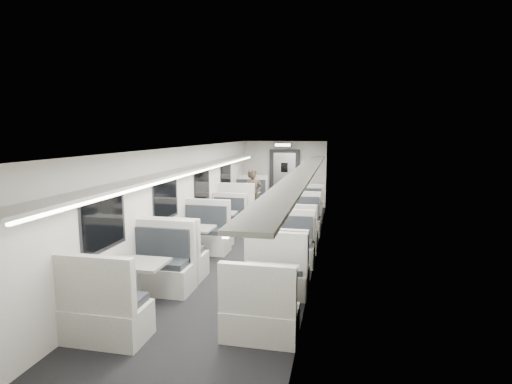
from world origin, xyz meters
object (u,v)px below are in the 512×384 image
at_px(booth_right_a, 306,211).
at_px(passenger, 253,195).
at_px(booth_left_a, 244,205).
at_px(booth_left_b, 221,225).
at_px(exit_sign, 283,145).
at_px(booth_left_c, 192,245).
at_px(booth_right_d, 270,291).
at_px(booth_left_d, 136,286).
at_px(booth_right_b, 298,227).
at_px(booth_right_c, 284,258).
at_px(vestibule_door, 284,179).

distance_m(booth_right_a, passenger, 1.67).
relative_size(booth_left_a, booth_left_b, 1.20).
xyz_separation_m(booth_left_b, exit_sign, (1.00, 4.27, 1.93)).
distance_m(booth_left_c, booth_right_d, 2.81).
bearing_deg(booth_right_d, booth_left_b, 116.42).
height_order(booth_left_d, booth_right_b, booth_left_d).
bearing_deg(booth_right_c, booth_left_c, 167.86).
relative_size(booth_right_c, exit_sign, 3.40).
xyz_separation_m(booth_left_c, booth_left_d, (0.00, -2.34, 0.01)).
xyz_separation_m(booth_left_a, booth_left_d, (0.00, -6.94, -0.01)).
relative_size(booth_right_c, vestibule_door, 1.01).
xyz_separation_m(booth_left_a, booth_left_c, (0.00, -4.61, -0.02)).
distance_m(booth_right_d, passenger, 6.37).
relative_size(booth_left_b, booth_right_c, 0.93).
bearing_deg(booth_right_b, booth_left_b, -179.21).
relative_size(booth_right_a, booth_right_d, 0.97).
distance_m(booth_right_b, booth_right_d, 4.05).
bearing_deg(booth_right_a, booth_left_a, 171.32).
xyz_separation_m(booth_right_a, exit_sign, (-1.00, 2.02, 1.93)).
bearing_deg(passenger, booth_right_b, -72.29).
distance_m(booth_right_b, passenger, 2.68).
relative_size(booth_left_b, exit_sign, 3.16).
distance_m(booth_left_d, booth_right_c, 2.76).
bearing_deg(exit_sign, booth_left_d, -96.59).
height_order(booth_left_b, booth_right_c, booth_right_c).
bearing_deg(booth_right_a, booth_left_d, -106.76).
bearing_deg(exit_sign, booth_left_b, -103.17).
distance_m(booth_left_b, booth_right_a, 3.01).
height_order(booth_left_c, passenger, passenger).
xyz_separation_m(booth_left_d, vestibule_door, (1.00, 9.15, 0.63)).
xyz_separation_m(booth_left_d, booth_right_b, (2.00, 4.41, -0.03)).
xyz_separation_m(booth_left_a, booth_left_b, (0.00, -2.56, -0.07)).
xyz_separation_m(booth_right_b, booth_right_d, (0.00, -4.05, -0.02)).
distance_m(booth_left_b, booth_left_c, 2.05).
bearing_deg(booth_left_b, exit_sign, 76.83).
height_order(booth_right_b, passenger, passenger).
bearing_deg(booth_left_d, passenger, 86.53).
xyz_separation_m(booth_left_c, booth_right_c, (2.00, -0.43, -0.02)).
bearing_deg(booth_right_d, booth_right_b, 90.00).
height_order(booth_right_b, vestibule_door, vestibule_door).
relative_size(booth_left_c, booth_right_b, 1.05).
height_order(booth_left_c, booth_right_c, booth_left_c).
distance_m(booth_right_d, vestibule_door, 8.87).
height_order(booth_right_c, passenger, passenger).
relative_size(booth_left_c, booth_left_d, 0.98).
relative_size(booth_left_d, booth_right_d, 1.11).
relative_size(booth_right_a, booth_right_c, 0.94).
bearing_deg(booth_left_b, booth_right_c, -51.10).
height_order(booth_left_a, booth_right_b, booth_left_a).
bearing_deg(booth_left_d, booth_left_a, 90.00).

